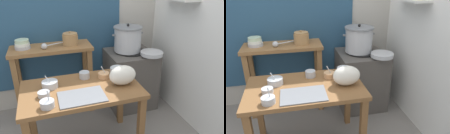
{
  "view_description": "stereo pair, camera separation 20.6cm",
  "coord_description": "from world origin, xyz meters",
  "views": [
    {
      "loc": [
        -0.23,
        -1.72,
        1.69
      ],
      "look_at": [
        0.41,
        0.19,
        0.82
      ],
      "focal_mm": 34.13,
      "sensor_mm": 36.0,
      "label": 1
    },
    {
      "loc": [
        -0.04,
        -1.77,
        1.69
      ],
      "look_at": [
        0.41,
        0.19,
        0.82
      ],
      "focal_mm": 34.13,
      "sensor_mm": 36.0,
      "label": 2
    }
  ],
  "objects": [
    {
      "name": "wall_back",
      "position": [
        0.08,
        1.1,
        1.3
      ],
      "size": [
        4.4,
        0.12,
        2.6
      ],
      "color": "#B2ADA3",
      "rests_on": "ground"
    },
    {
      "name": "wall_right",
      "position": [
        1.4,
        0.2,
        1.3
      ],
      "size": [
        0.3,
        3.2,
        2.6
      ],
      "color": "white",
      "rests_on": "ground"
    },
    {
      "name": "prep_table",
      "position": [
        0.06,
        0.04,
        0.61
      ],
      "size": [
        1.1,
        0.66,
        0.72
      ],
      "color": "brown",
      "rests_on": "ground"
    },
    {
      "name": "back_shelf_table",
      "position": [
        -0.15,
        0.83,
        0.68
      ],
      "size": [
        0.96,
        0.4,
        0.9
      ],
      "color": "olive",
      "rests_on": "ground"
    },
    {
      "name": "stove_block",
      "position": [
        0.84,
        0.7,
        0.38
      ],
      "size": [
        0.6,
        0.61,
        0.78
      ],
      "color": "#4C4742",
      "rests_on": "ground"
    },
    {
      "name": "steamer_pot",
      "position": [
        0.8,
        0.72,
        0.94
      ],
      "size": [
        0.41,
        0.37,
        0.36
      ],
      "color": "#B7BABF",
      "rests_on": "stove_block"
    },
    {
      "name": "clay_pot",
      "position": [
        0.09,
        0.83,
        0.97
      ],
      "size": [
        0.19,
        0.19,
        0.17
      ],
      "color": "#A37A4C",
      "rests_on": "back_shelf_table"
    },
    {
      "name": "bowl_stack_enamel",
      "position": [
        -0.46,
        0.85,
        0.95
      ],
      "size": [
        0.17,
        0.17,
        0.11
      ],
      "color": "#B7BABF",
      "rests_on": "back_shelf_table"
    },
    {
      "name": "ladle",
      "position": [
        -0.21,
        0.76,
        0.94
      ],
      "size": [
        0.29,
        0.14,
        0.07
      ],
      "color": "#B7BABF",
      "rests_on": "back_shelf_table"
    },
    {
      "name": "serving_tray",
      "position": [
        0.03,
        -0.13,
        0.72
      ],
      "size": [
        0.4,
        0.28,
        0.01
      ],
      "primitive_type": "cube",
      "color": "slate",
      "rests_on": "prep_table"
    },
    {
      "name": "plastic_bag",
      "position": [
        0.44,
        -0.02,
        0.82
      ],
      "size": [
        0.26,
        0.16,
        0.19
      ],
      "primitive_type": "ellipsoid",
      "color": "silver",
      "rests_on": "prep_table"
    },
    {
      "name": "wide_pan",
      "position": [
        1.02,
        0.47,
        0.8
      ],
      "size": [
        0.28,
        0.28,
        0.05
      ],
      "primitive_type": "cylinder",
      "color": "#B7BABF",
      "rests_on": "stove_block"
    },
    {
      "name": "prep_bowl_0",
      "position": [
        -0.22,
        0.13,
        0.75
      ],
      "size": [
        0.15,
        0.15,
        0.13
      ],
      "color": "#B7BABF",
      "rests_on": "prep_table"
    },
    {
      "name": "prep_bowl_1",
      "position": [
        0.49,
        0.23,
        0.75
      ],
      "size": [
        0.16,
        0.16,
        0.06
      ],
      "color": "#B7BABF",
      "rests_on": "prep_table"
    },
    {
      "name": "prep_bowl_2",
      "position": [
        0.32,
        0.17,
        0.75
      ],
      "size": [
        0.12,
        0.12,
        0.14
      ],
      "color": "tan",
      "rests_on": "prep_table"
    },
    {
      "name": "prep_bowl_3",
      "position": [
        -0.26,
        -0.2,
        0.75
      ],
      "size": [
        0.11,
        0.11,
        0.17
      ],
      "color": "#B7BABF",
      "rests_on": "prep_table"
    },
    {
      "name": "prep_bowl_4",
      "position": [
        -0.28,
        -0.02,
        0.75
      ],
      "size": [
        0.1,
        0.1,
        0.05
      ],
      "color": "#B7BABF",
      "rests_on": "prep_table"
    },
    {
      "name": "prep_bowl_5",
      "position": [
        0.13,
        0.23,
        0.76
      ],
      "size": [
        0.1,
        0.1,
        0.07
      ],
      "color": "#B7BABF",
      "rests_on": "prep_table"
    }
  ]
}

